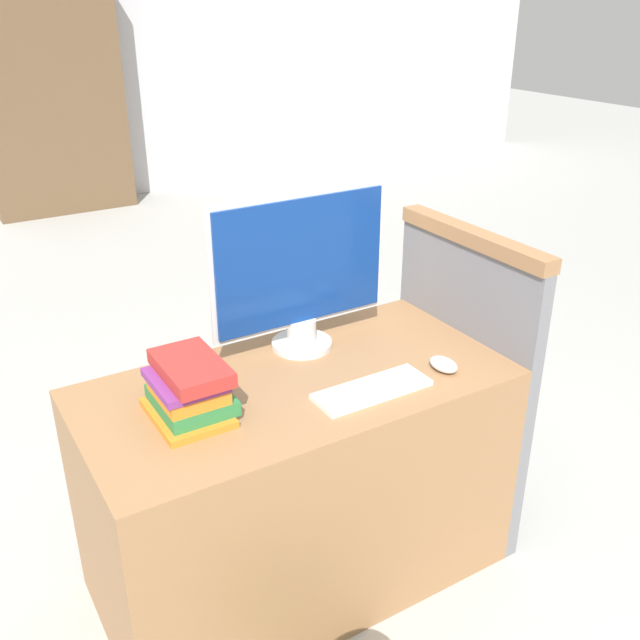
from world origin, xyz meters
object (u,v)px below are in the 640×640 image
(monitor, at_px, (301,272))
(keyboard, at_px, (372,390))
(mouse, at_px, (444,364))
(book_stack, at_px, (190,389))

(monitor, bearing_deg, keyboard, -85.18)
(mouse, bearing_deg, keyboard, 179.07)
(monitor, height_order, mouse, monitor)
(keyboard, xyz_separation_m, book_stack, (-0.50, 0.16, 0.07))
(mouse, relative_size, book_stack, 0.40)
(monitor, relative_size, book_stack, 2.35)
(mouse, bearing_deg, monitor, 129.10)
(mouse, xyz_separation_m, book_stack, (-0.77, 0.17, 0.06))
(keyboard, distance_m, mouse, 0.27)
(mouse, bearing_deg, book_stack, 167.57)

